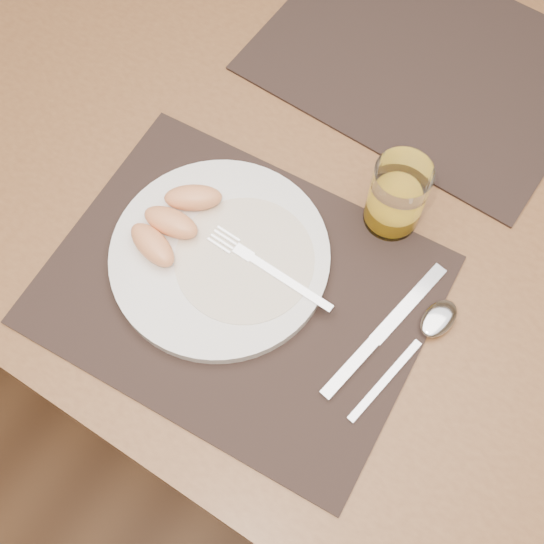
{
  "coord_description": "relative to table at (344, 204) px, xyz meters",
  "views": [
    {
      "loc": [
        0.18,
        -0.47,
        1.51
      ],
      "look_at": [
        -0.0,
        -0.19,
        0.77
      ],
      "focal_mm": 45.0,
      "sensor_mm": 36.0,
      "label": 1
    }
  ],
  "objects": [
    {
      "name": "plate_dressing",
      "position": [
        -0.04,
        -0.19,
        0.1
      ],
      "size": [
        0.17,
        0.17,
        0.0
      ],
      "color": "white",
      "rests_on": "plate"
    },
    {
      "name": "ground",
      "position": [
        0.0,
        0.0,
        -0.67
      ],
      "size": [
        5.0,
        5.0,
        0.0
      ],
      "primitive_type": "plane",
      "color": "brown",
      "rests_on": "ground"
    },
    {
      "name": "placemat_near",
      "position": [
        -0.03,
        -0.22,
        0.09
      ],
      "size": [
        0.47,
        0.38,
        0.0
      ],
      "primitive_type": "cube",
      "rotation": [
        0.0,
        0.0,
        0.06
      ],
      "color": "#2C201C",
      "rests_on": "table"
    },
    {
      "name": "fork",
      "position": [
        -0.02,
        -0.18,
        0.11
      ],
      "size": [
        0.18,
        0.03,
        0.0
      ],
      "color": "silver",
      "rests_on": "plate"
    },
    {
      "name": "grapefruit_wedges",
      "position": [
        -0.14,
        -0.2,
        0.12
      ],
      "size": [
        0.08,
        0.14,
        0.03
      ],
      "color": "#EC9B60",
      "rests_on": "plate"
    },
    {
      "name": "juice_glass",
      "position": [
        0.08,
        -0.03,
        0.13
      ],
      "size": [
        0.07,
        0.07,
        0.11
      ],
      "color": "white",
      "rests_on": "placemat_near"
    },
    {
      "name": "table",
      "position": [
        0.0,
        0.0,
        0.0
      ],
      "size": [
        1.4,
        0.9,
        0.75
      ],
      "color": "brown",
      "rests_on": "ground"
    },
    {
      "name": "knife",
      "position": [
        0.14,
        -0.19,
        0.09
      ],
      "size": [
        0.05,
        0.22,
        0.01
      ],
      "color": "silver",
      "rests_on": "placemat_near"
    },
    {
      "name": "spoon",
      "position": [
        0.19,
        -0.14,
        0.09
      ],
      "size": [
        0.05,
        0.19,
        0.01
      ],
      "color": "silver",
      "rests_on": "placemat_near"
    },
    {
      "name": "placemat_far",
      "position": [
        -0.0,
        0.22,
        0.09
      ],
      "size": [
        0.46,
        0.37,
        0.0
      ],
      "primitive_type": "cube",
      "rotation": [
        0.0,
        0.0,
        -0.04
      ],
      "color": "#2C201C",
      "rests_on": "table"
    },
    {
      "name": "plate",
      "position": [
        -0.07,
        -0.2,
        0.1
      ],
      "size": [
        0.27,
        0.27,
        0.02
      ],
      "primitive_type": "cylinder",
      "color": "white",
      "rests_on": "placemat_near"
    }
  ]
}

